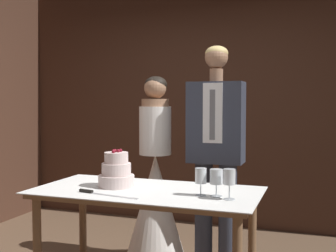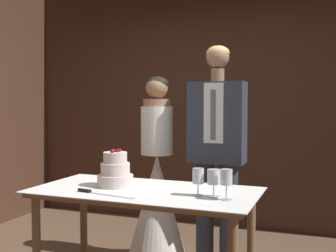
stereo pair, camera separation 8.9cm
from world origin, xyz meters
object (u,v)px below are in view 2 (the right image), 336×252
tiered_cake (115,172)px  wine_glass_far (198,177)px  wine_glass_middle (226,179)px  bride (157,194)px  wine_glass_near (214,178)px  cake_table (145,204)px  groom (217,146)px  cake_knife (95,192)px

tiered_cake → wine_glass_far: bearing=-7.1°
wine_glass_middle → tiered_cake: bearing=171.3°
bride → wine_glass_near: bearing=-50.1°
tiered_cake → bride: bride is taller
cake_table → bride: size_ratio=0.92×
tiered_cake → wine_glass_near: (0.72, -0.07, 0.02)m
cake_table → tiered_cake: size_ratio=5.77×
tiered_cake → wine_glass_middle: bearing=-8.7°
wine_glass_near → groom: (-0.21, 0.90, 0.11)m
wine_glass_near → bride: size_ratio=0.10×
tiered_cake → groom: (0.51, 0.83, 0.12)m
wine_glass_near → wine_glass_far: (-0.10, -0.01, 0.01)m
cake_knife → bride: bearing=99.9°
cake_table → cake_knife: (-0.25, -0.23, 0.10)m
tiered_cake → cake_knife: tiered_cake is taller
wine_glass_near → groom: 0.93m
wine_glass_near → wine_glass_far: size_ratio=0.98×
wine_glass_middle → wine_glass_near: bearing=148.9°
wine_glass_near → wine_glass_middle: wine_glass_middle is taller
cake_table → tiered_cake: 0.31m
tiered_cake → cake_knife: size_ratio=0.59×
wine_glass_far → cake_table: bearing=172.5°
wine_glass_middle → wine_glass_far: wine_glass_middle is taller
wine_glass_middle → groom: 1.01m
cake_knife → wine_glass_middle: (0.82, 0.13, 0.12)m
cake_table → groom: 0.95m
wine_glass_middle → groom: size_ratio=0.10×
wine_glass_near → groom: bearing=103.3°
cake_table → wine_glass_middle: 0.63m
cake_knife → wine_glass_near: size_ratio=2.60×
wine_glass_far → groom: 0.92m
tiered_cake → wine_glass_far: 0.63m
wine_glass_far → tiered_cake: bearing=172.9°
tiered_cake → cake_knife: (-0.01, -0.25, -0.09)m
bride → groom: 0.70m
groom → wine_glass_middle: bearing=-72.3°
cake_knife → wine_glass_middle: size_ratio=2.39×
cake_table → wine_glass_far: 0.45m
cake_table → groom: size_ratio=0.81×
cake_knife → wine_glass_far: (0.63, 0.17, 0.11)m
cake_knife → groom: (0.52, 1.08, 0.21)m
cake_table → wine_glass_near: size_ratio=8.83×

